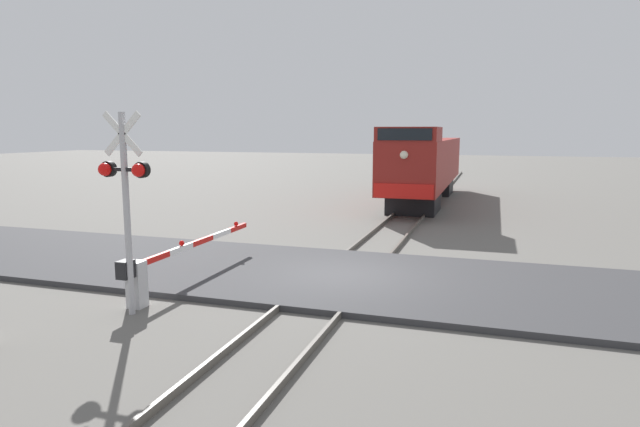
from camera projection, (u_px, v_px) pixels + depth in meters
name	position (u px, v px, depth m)	size (l,w,h in m)	color
ground_plane	(344.00, 280.00, 14.61)	(160.00, 160.00, 0.00)	#605E59
rail_track_left	(319.00, 275.00, 14.82)	(0.08, 80.00, 0.15)	#59544C
rail_track_right	(370.00, 280.00, 14.38)	(0.08, 80.00, 0.15)	#59544C
road_surface	(344.00, 277.00, 14.60)	(36.00, 5.89, 0.15)	#38383A
locomotive	(425.00, 165.00, 30.26)	(2.76, 15.30, 4.17)	black
crossing_signal	(125.00, 189.00, 11.47)	(1.18, 0.33, 4.41)	#ADADB2
crossing_gate	(159.00, 266.00, 13.07)	(0.36, 6.17, 1.19)	silver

